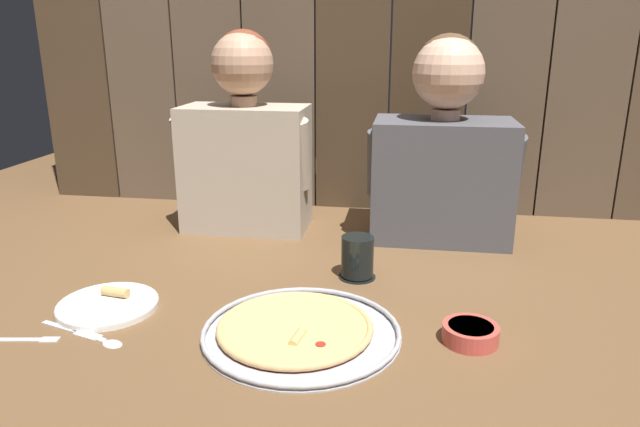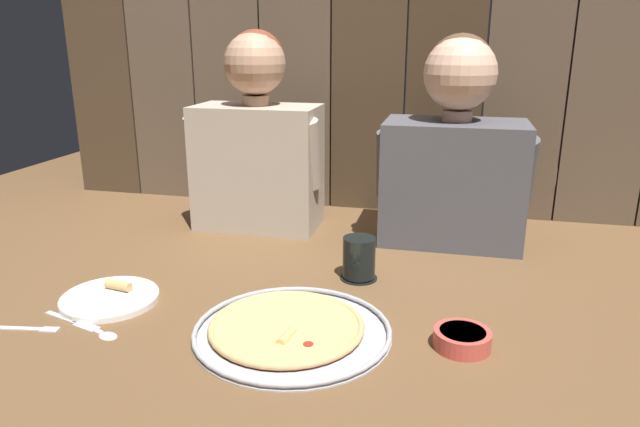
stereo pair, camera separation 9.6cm
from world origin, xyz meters
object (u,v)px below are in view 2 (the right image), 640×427
at_px(drinking_glass, 359,259).
at_px(diner_right, 455,151).
at_px(pizza_tray, 289,329).
at_px(dipping_bowl, 462,338).
at_px(diner_left, 257,140).
at_px(dinner_plate, 110,298).

bearing_deg(drinking_glass, diner_right, 58.42).
relative_size(pizza_tray, drinking_glass, 3.75).
bearing_deg(dipping_bowl, pizza_tray, -176.07).
bearing_deg(pizza_tray, drinking_glass, 73.51).
bearing_deg(diner_right, drinking_glass, -121.58).
relative_size(dipping_bowl, diner_right, 0.19).
distance_m(dipping_bowl, diner_right, 0.67).
distance_m(diner_left, diner_right, 0.58).
height_order(pizza_tray, diner_left, diner_left).
height_order(dinner_plate, diner_left, diner_left).
height_order(pizza_tray, diner_right, diner_right).
xyz_separation_m(dinner_plate, diner_right, (0.73, 0.60, 0.25)).
height_order(dinner_plate, diner_right, diner_right).
bearing_deg(diner_left, dinner_plate, -103.93).
height_order(drinking_glass, dipping_bowl, drinking_glass).
bearing_deg(pizza_tray, dinner_plate, 173.79).
relative_size(pizza_tray, dipping_bowl, 3.63).
bearing_deg(pizza_tray, dipping_bowl, 3.93).
bearing_deg(diner_left, pizza_tray, -66.21).
bearing_deg(diner_left, drinking_glass, -42.34).
bearing_deg(dinner_plate, pizza_tray, -6.21).
bearing_deg(dipping_bowl, diner_right, 93.46).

